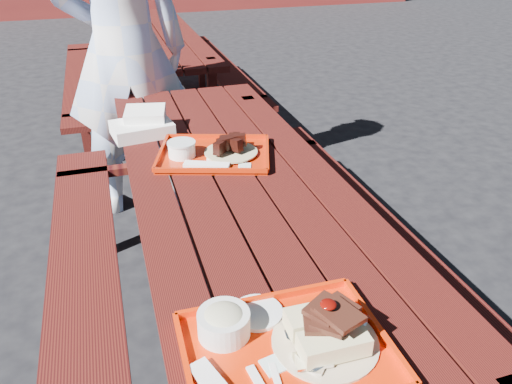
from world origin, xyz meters
TOP-DOWN VIEW (x-y plane):
  - ground at (0.00, 0.00)m, footprint 60.00×60.00m
  - picnic_table_near at (-0.00, 0.00)m, footprint 1.41×2.40m
  - picnic_table_far at (-0.00, 2.80)m, footprint 1.41×2.40m
  - near_tray at (-0.11, -0.72)m, footprint 0.45×0.38m
  - far_tray at (-0.04, 0.29)m, footprint 0.51×0.45m
  - white_cloth at (-0.27, 0.62)m, footprint 0.27×0.22m
  - person at (-0.28, 1.33)m, footprint 0.71×0.48m

SIDE VIEW (x-z plane):
  - ground at x=0.00m, z-range 0.00..0.00m
  - picnic_table_near at x=0.00m, z-range 0.19..0.94m
  - picnic_table_far at x=0.00m, z-range 0.19..0.94m
  - far_tray at x=-0.04m, z-range 0.74..0.81m
  - near_tray at x=-0.11m, z-range 0.71..0.85m
  - white_cloth at x=-0.27m, z-range 0.74..0.84m
  - person at x=-0.28m, z-range 0.00..1.91m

